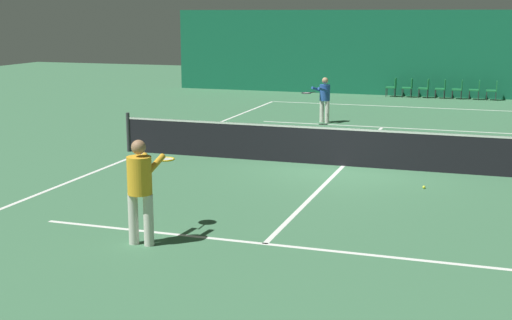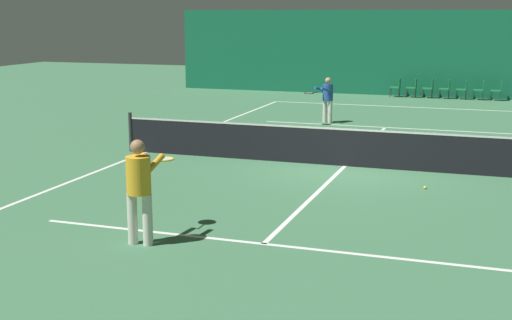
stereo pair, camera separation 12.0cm
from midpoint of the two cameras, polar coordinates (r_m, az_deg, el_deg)
ground_plane at (r=17.77m, az=6.80°, el=-0.47°), size 60.00×60.00×0.00m
backdrop_curtain at (r=33.13m, az=12.54°, el=8.32°), size 23.00×0.12×3.85m
court_line_baseline_far at (r=29.37m, az=11.55°, el=4.20°), size 11.00×0.10×0.00m
court_line_service_far at (r=23.98m, az=9.92°, el=2.60°), size 8.25×0.10×0.00m
court_line_service_near at (r=11.78m, az=0.41°, el=-6.72°), size 8.25×0.10×0.00m
court_line_sideline_left at (r=19.60m, az=-9.14°, el=0.61°), size 0.10×23.80×0.00m
court_line_centre at (r=17.77m, az=6.80°, el=-0.47°), size 0.10×12.80×0.00m
tennis_net at (r=17.67m, az=6.84°, el=1.14°), size 12.00×0.10×1.07m
player_near at (r=11.67m, az=-9.49°, el=-1.89°), size 0.45×1.39×1.74m
player_far at (r=24.60m, az=5.31°, el=5.09°), size 0.91×1.31×1.56m
courtside_chair_0 at (r=32.80m, az=10.78°, el=5.84°), size 0.44×0.44×0.84m
courtside_chair_1 at (r=32.72m, az=12.03°, el=5.78°), size 0.44×0.44×0.84m
courtside_chair_2 at (r=32.65m, az=13.29°, el=5.71°), size 0.44×0.44×0.84m
courtside_chair_3 at (r=32.59m, az=14.56°, el=5.64°), size 0.44×0.44×0.84m
courtside_chair_4 at (r=32.55m, az=15.83°, el=5.56°), size 0.44×0.44×0.84m
courtside_chair_5 at (r=32.53m, az=17.10°, el=5.48°), size 0.44×0.44×0.84m
courtside_chair_6 at (r=32.52m, az=18.37°, el=5.40°), size 0.44×0.44×0.84m
tennis_ball at (r=15.78m, az=13.08°, el=-2.13°), size 0.07×0.07×0.07m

